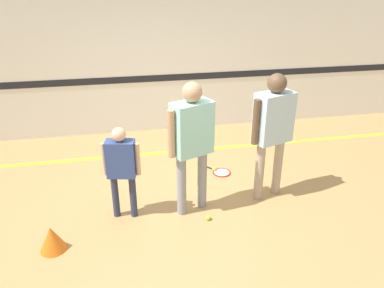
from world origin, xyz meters
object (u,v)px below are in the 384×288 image
object	(u,v)px
tennis_ball_by_spare_racket	(214,169)
training_cone	(52,239)
person_student_left	(121,163)
person_student_right	(273,124)
tennis_ball_near_instructor	(208,218)
person_instructor	(192,135)
racket_spare_on_floor	(221,172)

from	to	relation	value
tennis_ball_by_spare_racket	training_cone	distance (m)	2.61
person_student_left	person_student_right	xyz separation A→B (m)	(1.93, 0.11, 0.31)
tennis_ball_near_instructor	tennis_ball_by_spare_racket	bearing A→B (deg)	72.48
person_instructor	tennis_ball_near_instructor	world-z (taller)	person_instructor
person_student_right	tennis_ball_by_spare_racket	world-z (taller)	person_student_right
person_instructor	person_student_right	size ratio (longest dim) A/B	0.99
person_student_left	tennis_ball_by_spare_racket	distance (m)	1.81
person_instructor	training_cone	xyz separation A→B (m)	(-1.66, -0.47, -0.90)
training_cone	person_student_right	bearing A→B (deg)	12.50
person_instructor	person_student_right	world-z (taller)	person_student_right
person_instructor	racket_spare_on_floor	world-z (taller)	person_instructor
person_instructor	racket_spare_on_floor	bearing A→B (deg)	32.89
racket_spare_on_floor	tennis_ball_near_instructor	world-z (taller)	tennis_ball_near_instructor
tennis_ball_by_spare_racket	training_cone	xyz separation A→B (m)	(-2.20, -1.41, 0.11)
person_instructor	tennis_ball_by_spare_racket	bearing A→B (deg)	38.79
person_student_left	tennis_ball_near_instructor	world-z (taller)	person_student_left
person_student_left	training_cone	size ratio (longest dim) A/B	4.09
tennis_ball_near_instructor	training_cone	world-z (taller)	training_cone
tennis_ball_near_instructor	tennis_ball_by_spare_racket	xyz separation A→B (m)	(0.38, 1.21, 0.00)
person_student_right	person_student_left	bearing A→B (deg)	-14.71
person_student_right	tennis_ball_by_spare_racket	size ratio (longest dim) A/B	25.90
tennis_ball_by_spare_racket	training_cone	bearing A→B (deg)	-147.26
person_instructor	person_student_left	size ratio (longest dim) A/B	1.41
person_student_right	tennis_ball_near_instructor	size ratio (longest dim) A/B	25.90
person_instructor	tennis_ball_near_instructor	size ratio (longest dim) A/B	25.73
tennis_ball_near_instructor	person_student_right	bearing A→B (deg)	23.67
racket_spare_on_floor	person_student_left	bearing A→B (deg)	80.70
person_student_left	tennis_ball_by_spare_racket	xyz separation A→B (m)	(1.39, 0.92, -0.71)
person_student_right	training_cone	world-z (taller)	person_student_right
person_instructor	person_student_left	bearing A→B (deg)	156.79
person_student_left	tennis_ball_near_instructor	distance (m)	1.26
person_instructor	tennis_ball_by_spare_racket	distance (m)	1.48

